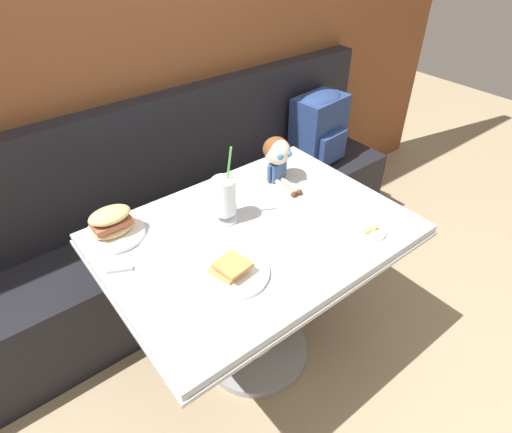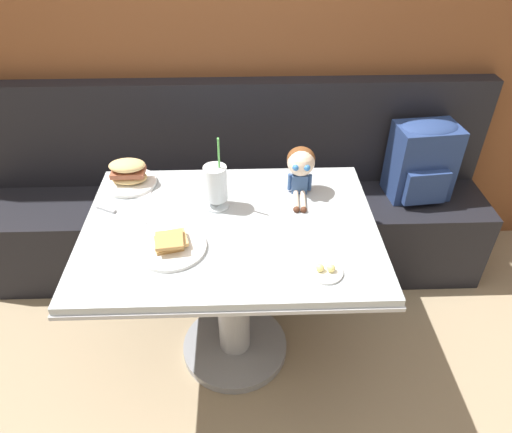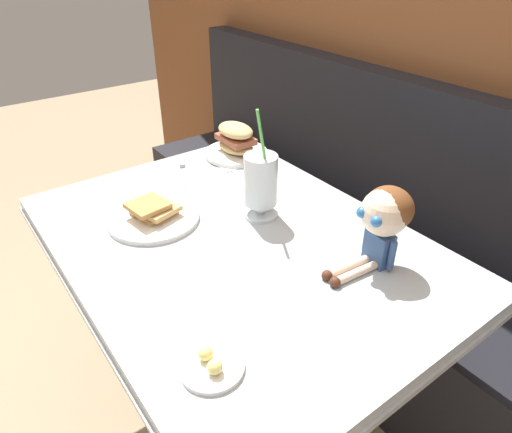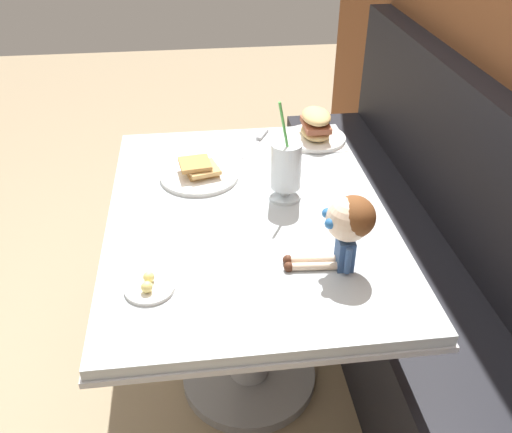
% 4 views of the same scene
% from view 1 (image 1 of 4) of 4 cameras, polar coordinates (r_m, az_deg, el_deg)
% --- Properties ---
extents(ground_plane, '(8.00, 8.00, 0.00)m').
position_cam_1_polar(ground_plane, '(2.05, 3.30, -20.67)').
color(ground_plane, '#998466').
extents(wood_panel_wall, '(4.40, 0.08, 2.40)m').
position_cam_1_polar(wood_panel_wall, '(2.06, -16.25, 20.73)').
color(wood_panel_wall, brown).
rests_on(wood_panel_wall, ground).
extents(booth_bench, '(2.60, 0.48, 1.00)m').
position_cam_1_polar(booth_bench, '(2.26, -9.93, -2.06)').
color(booth_bench, black).
rests_on(booth_bench, ground).
extents(diner_table, '(1.11, 0.81, 0.74)m').
position_cam_1_polar(diner_table, '(1.72, -0.03, -6.91)').
color(diner_table, '#B2BCC1').
rests_on(diner_table, ground).
extents(toast_plate, '(0.25, 0.25, 0.06)m').
position_cam_1_polar(toast_plate, '(1.41, -3.33, -7.21)').
color(toast_plate, white).
rests_on(toast_plate, diner_table).
extents(milkshake_glass, '(0.10, 0.10, 0.31)m').
position_cam_1_polar(milkshake_glass, '(1.58, -4.22, 2.47)').
color(milkshake_glass, silver).
rests_on(milkshake_glass, diner_table).
extents(sandwich_plate, '(0.22, 0.22, 0.12)m').
position_cam_1_polar(sandwich_plate, '(1.61, -18.54, -1.18)').
color(sandwich_plate, white).
rests_on(sandwich_plate, diner_table).
extents(butter_saucer, '(0.12, 0.12, 0.04)m').
position_cam_1_polar(butter_saucer, '(1.62, 14.83, -1.81)').
color(butter_saucer, white).
rests_on(butter_saucer, diner_table).
extents(butter_knife, '(0.22, 0.12, 0.01)m').
position_cam_1_polar(butter_knife, '(1.48, -16.33, -6.64)').
color(butter_knife, silver).
rests_on(butter_knife, diner_table).
extents(seated_doll, '(0.12, 0.22, 0.20)m').
position_cam_1_polar(seated_doll, '(1.80, 2.88, 8.31)').
color(seated_doll, '#385689').
rests_on(seated_doll, diner_table).
extents(backpack, '(0.32, 0.27, 0.41)m').
position_cam_1_polar(backpack, '(2.56, 8.43, 11.83)').
color(backpack, navy).
rests_on(backpack, booth_bench).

